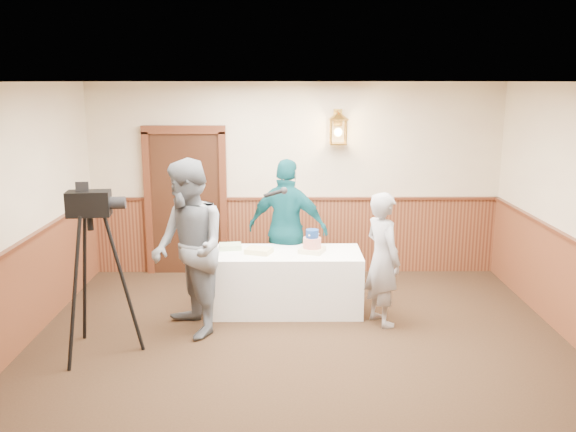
# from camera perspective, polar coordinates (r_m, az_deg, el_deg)

# --- Properties ---
(ground) EXTENTS (7.00, 7.00, 0.00)m
(ground) POSITION_cam_1_polar(r_m,az_deg,el_deg) (6.01, 1.30, -15.33)
(ground) COLOR #301F12
(ground) RESTS_ON ground
(room_shell) EXTENTS (6.02, 7.02, 2.81)m
(room_shell) POSITION_cam_1_polar(r_m,az_deg,el_deg) (5.91, 0.72, -0.05)
(room_shell) COLOR beige
(room_shell) RESTS_ON ground
(display_table) EXTENTS (1.80, 0.80, 0.75)m
(display_table) POSITION_cam_1_polar(r_m,az_deg,el_deg) (7.61, -0.01, -6.11)
(display_table) COLOR white
(display_table) RESTS_ON ground
(tiered_cake) EXTENTS (0.36, 0.36, 0.29)m
(tiered_cake) POSITION_cam_1_polar(r_m,az_deg,el_deg) (7.48, 2.27, -2.57)
(tiered_cake) COLOR beige
(tiered_cake) RESTS_ON display_table
(sheet_cake_yellow) EXTENTS (0.36, 0.32, 0.06)m
(sheet_cake_yellow) POSITION_cam_1_polar(r_m,az_deg,el_deg) (7.46, -2.74, -3.26)
(sheet_cake_yellow) COLOR #ECEB8D
(sheet_cake_yellow) RESTS_ON display_table
(sheet_cake_green) EXTENTS (0.30, 0.25, 0.06)m
(sheet_cake_green) POSITION_cam_1_polar(r_m,az_deg,el_deg) (7.67, -5.41, -2.86)
(sheet_cake_green) COLOR #ADD697
(sheet_cake_green) RESTS_ON display_table
(interviewer) EXTENTS (1.66, 1.21, 1.99)m
(interviewer) POSITION_cam_1_polar(r_m,az_deg,el_deg) (6.83, -9.29, -3.03)
(interviewer) COLOR slate
(interviewer) RESTS_ON ground
(baker) EXTENTS (0.58, 0.68, 1.58)m
(baker) POSITION_cam_1_polar(r_m,az_deg,el_deg) (7.16, 8.85, -4.00)
(baker) COLOR #939397
(baker) RESTS_ON ground
(assistant_p) EXTENTS (1.16, 0.78, 1.84)m
(assistant_p) POSITION_cam_1_polar(r_m,az_deg,el_deg) (7.95, -0.03, -1.22)
(assistant_p) COLOR #0D4C54
(assistant_p) RESTS_ON ground
(tv_camera_rig) EXTENTS (0.68, 0.63, 1.73)m
(tv_camera_rig) POSITION_cam_1_polar(r_m,az_deg,el_deg) (6.63, -17.65, -5.92)
(tv_camera_rig) COLOR black
(tv_camera_rig) RESTS_ON ground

